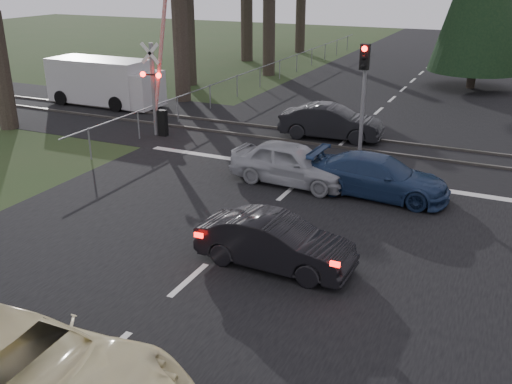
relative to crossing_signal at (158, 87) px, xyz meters
The scene contains 15 objects.
ground 12.37m from the crossing_signal, 53.38° to the right, with size 120.00×120.00×0.00m, color #293E1C.
road 7.56m from the crossing_signal, ahead, with size 14.00×100.00×0.01m, color black.
rail_corridor 7.88m from the crossing_signal, 16.92° to the left, with size 120.00×8.00×0.01m, color black.
stop_line 7.72m from the crossing_signal, 12.30° to the right, with size 13.00×0.35×0.00m, color silver.
rail_near 7.68m from the crossing_signal, 11.00° to the left, with size 120.00×0.12×0.10m, color #59544C.
rail_far 8.13m from the crossing_signal, 22.50° to the left, with size 120.00×0.12×0.10m, color #59544C.
crossing_signal is the anchor object (origin of this frame).
traffic_signal_center 8.36m from the crossing_signal, ahead, with size 0.32×0.48×4.10m.
fence_left 12.89m from the crossing_signal, 92.37° to the left, with size 0.10×36.00×1.20m, color slate, non-canonical shape.
cream_coupe 16.32m from the crossing_signal, 64.23° to the right, with size 2.73×5.93×1.65m, color #FBEEB4.
dark_hatchback 12.20m from the crossing_signal, 43.55° to the right, with size 1.30×3.72×1.23m, color black.
silver_car 7.81m from the crossing_signal, 23.00° to the right, with size 1.62×4.03×1.37m, color #A0A2A8.
blue_sedan 10.41m from the crossing_signal, 16.21° to the right, with size 1.75×4.30×1.25m, color navy.
dark_car_far 7.23m from the crossing_signal, 21.50° to the left, with size 1.45×4.17×1.37m, color black.
white_van 6.82m from the crossing_signal, 146.66° to the left, with size 5.93×2.34×2.31m.
Camera 1 is at (6.12, -9.57, 6.59)m, focal length 40.00 mm.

